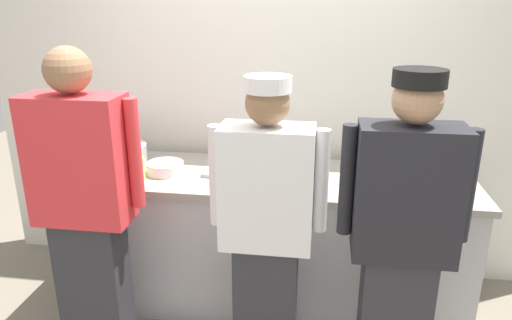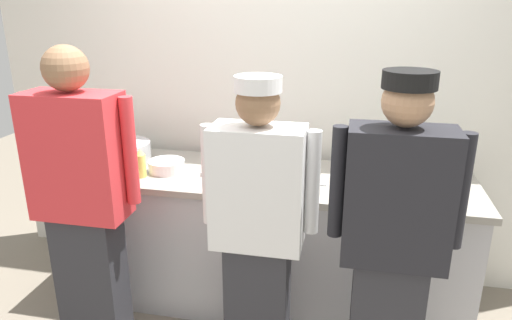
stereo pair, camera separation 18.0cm
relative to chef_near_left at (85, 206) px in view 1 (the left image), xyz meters
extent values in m
cube|color=silver|center=(0.84, 1.14, 0.56)|extent=(4.07, 0.10, 2.94)
cube|color=#B2B2B7|center=(0.84, 0.65, -0.49)|extent=(2.55, 0.67, 0.85)
cube|color=gray|center=(0.84, 0.65, -0.04)|extent=(2.60, 0.73, 0.04)
cube|color=#2D2D33|center=(0.00, 0.00, -0.50)|extent=(0.35, 0.20, 0.83)
cube|color=red|center=(0.00, 0.00, 0.25)|extent=(0.49, 0.24, 0.66)
cylinder|color=red|center=(-0.28, 0.04, 0.28)|extent=(0.07, 0.07, 0.56)
cylinder|color=red|center=(0.28, 0.04, 0.28)|extent=(0.07, 0.07, 0.56)
sphere|color=#8C6647|center=(0.00, 0.00, 0.70)|extent=(0.23, 0.23, 0.23)
cube|color=#2D2D33|center=(0.95, 0.01, -0.53)|extent=(0.32, 0.20, 0.76)
cube|color=white|center=(0.95, 0.01, 0.15)|extent=(0.45, 0.24, 0.61)
cylinder|color=white|center=(0.69, 0.05, 0.18)|extent=(0.07, 0.07, 0.51)
cylinder|color=white|center=(1.20, 0.05, 0.18)|extent=(0.07, 0.07, 0.51)
sphere|color=#8C6647|center=(0.95, 0.01, 0.57)|extent=(0.21, 0.21, 0.21)
cylinder|color=white|center=(0.95, 0.01, 0.65)|extent=(0.22, 0.22, 0.07)
cube|color=#232328|center=(1.59, -0.06, 0.19)|extent=(0.46, 0.24, 0.62)
cylinder|color=#232328|center=(1.32, -0.02, 0.22)|extent=(0.07, 0.07, 0.53)
cylinder|color=#232328|center=(1.85, -0.02, 0.22)|extent=(0.07, 0.07, 0.53)
sphere|color=tan|center=(1.59, -0.06, 0.61)|extent=(0.21, 0.21, 0.21)
cylinder|color=black|center=(1.59, -0.06, 0.70)|extent=(0.22, 0.22, 0.07)
cylinder|color=white|center=(1.43, 0.52, -0.02)|extent=(0.20, 0.20, 0.01)
cylinder|color=white|center=(1.43, 0.52, -0.01)|extent=(0.20, 0.20, 0.01)
cylinder|color=white|center=(1.43, 0.52, 0.01)|extent=(0.20, 0.20, 0.01)
cylinder|color=white|center=(1.43, 0.52, 0.02)|extent=(0.20, 0.20, 0.01)
cylinder|color=white|center=(0.24, 0.58, -0.02)|extent=(0.23, 0.23, 0.01)
cylinder|color=white|center=(0.24, 0.58, -0.01)|extent=(0.23, 0.23, 0.01)
cylinder|color=white|center=(0.24, 0.58, 0.01)|extent=(0.23, 0.23, 0.01)
cylinder|color=white|center=(0.24, 0.58, 0.02)|extent=(0.23, 0.23, 0.01)
cylinder|color=white|center=(0.24, 0.58, 0.03)|extent=(0.23, 0.23, 0.01)
cylinder|color=white|center=(0.24, 0.58, 0.04)|extent=(0.23, 0.23, 0.01)
cylinder|color=#B7BABF|center=(-0.11, 0.69, 0.04)|extent=(0.36, 0.36, 0.14)
cube|color=#B7BABF|center=(0.73, 0.67, -0.01)|extent=(0.51, 0.41, 0.02)
cylinder|color=#E5E066|center=(0.12, 0.46, 0.05)|extent=(0.06, 0.06, 0.14)
cone|color=#E5E066|center=(0.12, 0.46, 0.14)|extent=(0.05, 0.05, 0.04)
cylinder|color=#56A333|center=(1.63, 0.60, 0.05)|extent=(0.06, 0.06, 0.15)
cone|color=#56A333|center=(1.63, 0.60, 0.14)|extent=(0.05, 0.05, 0.04)
cylinder|color=white|center=(1.92, 0.57, 0.00)|extent=(0.10, 0.10, 0.04)
cylinder|color=orange|center=(1.92, 0.57, 0.01)|extent=(0.08, 0.08, 0.01)
cylinder|color=white|center=(1.59, 0.78, 0.00)|extent=(0.09, 0.09, 0.05)
cylinder|color=gold|center=(1.59, 0.78, 0.02)|extent=(0.07, 0.07, 0.01)
cylinder|color=white|center=(1.60, 0.44, 0.00)|extent=(0.10, 0.10, 0.05)
cylinder|color=gold|center=(1.60, 0.44, 0.02)|extent=(0.08, 0.08, 0.01)
cylinder|color=white|center=(1.73, 0.57, 0.02)|extent=(0.09, 0.09, 0.09)
cube|color=#B7BABF|center=(1.15, 0.55, -0.02)|extent=(0.19, 0.03, 0.01)
cube|color=black|center=(1.02, 0.55, -0.02)|extent=(0.09, 0.03, 0.02)
camera|label=1|loc=(1.20, -2.08, 1.01)|focal=33.12mm
camera|label=2|loc=(1.37, -2.05, 1.01)|focal=33.12mm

